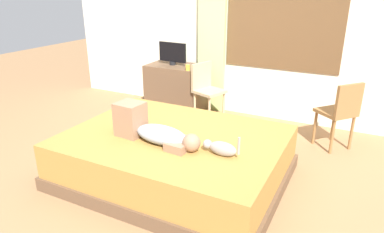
{
  "coord_description": "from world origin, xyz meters",
  "views": [
    {
      "loc": [
        1.59,
        -2.83,
        1.93
      ],
      "look_at": [
        0.07,
        0.15,
        0.64
      ],
      "focal_mm": 32.33,
      "sensor_mm": 36.0,
      "label": 1
    }
  ],
  "objects_px": {
    "person_lying": "(153,130)",
    "cup": "(188,68)",
    "bed": "(175,157)",
    "tv_monitor": "(173,53)",
    "chair_by_desk": "(206,87)",
    "chair_spare": "(341,110)",
    "desk": "(177,88)",
    "cat": "(221,148)"
  },
  "relations": [
    {
      "from": "chair_by_desk",
      "to": "chair_spare",
      "type": "height_order",
      "value": "same"
    },
    {
      "from": "person_lying",
      "to": "chair_by_desk",
      "type": "height_order",
      "value": "chair_by_desk"
    },
    {
      "from": "desk",
      "to": "chair_by_desk",
      "type": "xyz_separation_m",
      "value": [
        0.61,
        -0.19,
        0.14
      ]
    },
    {
      "from": "person_lying",
      "to": "cat",
      "type": "distance_m",
      "value": 0.71
    },
    {
      "from": "chair_by_desk",
      "to": "cat",
      "type": "bearing_deg",
      "value": -61.56
    },
    {
      "from": "cup",
      "to": "chair_by_desk",
      "type": "relative_size",
      "value": 0.1
    },
    {
      "from": "person_lying",
      "to": "cup",
      "type": "bearing_deg",
      "value": 107.67
    },
    {
      "from": "person_lying",
      "to": "chair_by_desk",
      "type": "relative_size",
      "value": 1.1
    },
    {
      "from": "bed",
      "to": "tv_monitor",
      "type": "height_order",
      "value": "tv_monitor"
    },
    {
      "from": "person_lying",
      "to": "cup",
      "type": "xyz_separation_m",
      "value": [
        -0.59,
        1.85,
        0.17
      ]
    },
    {
      "from": "tv_monitor",
      "to": "cup",
      "type": "distance_m",
      "value": 0.47
    },
    {
      "from": "tv_monitor",
      "to": "chair_by_desk",
      "type": "height_order",
      "value": "tv_monitor"
    },
    {
      "from": "cup",
      "to": "cat",
      "type": "bearing_deg",
      "value": -54.74
    },
    {
      "from": "cup",
      "to": "person_lying",
      "type": "bearing_deg",
      "value": -72.33
    },
    {
      "from": "cat",
      "to": "chair_spare",
      "type": "xyz_separation_m",
      "value": [
        0.85,
        1.7,
        -0.05
      ]
    },
    {
      "from": "person_lying",
      "to": "tv_monitor",
      "type": "xyz_separation_m",
      "value": [
        -0.97,
        2.07,
        0.31
      ]
    },
    {
      "from": "bed",
      "to": "chair_spare",
      "type": "height_order",
      "value": "chair_spare"
    },
    {
      "from": "tv_monitor",
      "to": "bed",
      "type": "bearing_deg",
      "value": -59.7
    },
    {
      "from": "desk",
      "to": "chair_by_desk",
      "type": "bearing_deg",
      "value": -17.14
    },
    {
      "from": "chair_spare",
      "to": "bed",
      "type": "bearing_deg",
      "value": -133.58
    },
    {
      "from": "bed",
      "to": "person_lying",
      "type": "height_order",
      "value": "person_lying"
    },
    {
      "from": "chair_by_desk",
      "to": "chair_spare",
      "type": "bearing_deg",
      "value": -5.03
    },
    {
      "from": "tv_monitor",
      "to": "chair_by_desk",
      "type": "bearing_deg",
      "value": -15.65
    },
    {
      "from": "tv_monitor",
      "to": "person_lying",
      "type": "bearing_deg",
      "value": -64.83
    },
    {
      "from": "person_lying",
      "to": "desk",
      "type": "distance_m",
      "value": 2.28
    },
    {
      "from": "chair_spare",
      "to": "desk",
      "type": "bearing_deg",
      "value": 171.91
    },
    {
      "from": "cup",
      "to": "tv_monitor",
      "type": "bearing_deg",
      "value": 149.72
    },
    {
      "from": "desk",
      "to": "person_lying",
      "type": "bearing_deg",
      "value": -66.23
    },
    {
      "from": "bed",
      "to": "desk",
      "type": "height_order",
      "value": "desk"
    },
    {
      "from": "cup",
      "to": "chair_by_desk",
      "type": "bearing_deg",
      "value": 7.64
    },
    {
      "from": "person_lying",
      "to": "desk",
      "type": "bearing_deg",
      "value": 113.77
    },
    {
      "from": "chair_by_desk",
      "to": "chair_spare",
      "type": "distance_m",
      "value": 1.87
    },
    {
      "from": "cup",
      "to": "chair_by_desk",
      "type": "xyz_separation_m",
      "value": [
        0.28,
        0.04,
        -0.27
      ]
    },
    {
      "from": "person_lying",
      "to": "cup",
      "type": "distance_m",
      "value": 1.95
    },
    {
      "from": "bed",
      "to": "tv_monitor",
      "type": "bearing_deg",
      "value": 120.3
    },
    {
      "from": "tv_monitor",
      "to": "cup",
      "type": "relative_size",
      "value": 5.78
    },
    {
      "from": "bed",
      "to": "desk",
      "type": "xyz_separation_m",
      "value": [
        -1.03,
        1.86,
        0.13
      ]
    },
    {
      "from": "person_lying",
      "to": "cat",
      "type": "relative_size",
      "value": 2.63
    },
    {
      "from": "cup",
      "to": "chair_by_desk",
      "type": "distance_m",
      "value": 0.39
    },
    {
      "from": "cup",
      "to": "chair_spare",
      "type": "relative_size",
      "value": 0.1
    },
    {
      "from": "desk",
      "to": "chair_spare",
      "type": "height_order",
      "value": "chair_spare"
    },
    {
      "from": "bed",
      "to": "chair_spare",
      "type": "distance_m",
      "value": 2.11
    }
  ]
}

